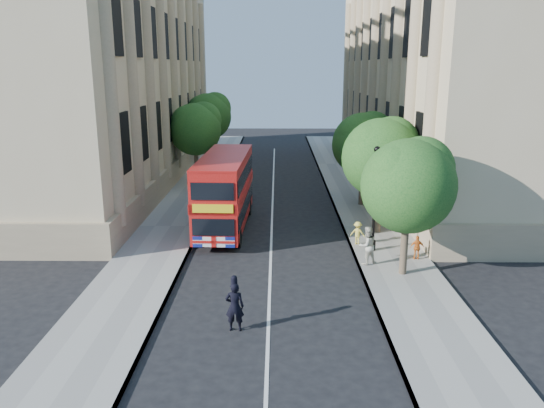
{
  "coord_description": "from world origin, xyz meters",
  "views": [
    {
      "loc": [
        0.29,
        -18.73,
        8.9
      ],
      "look_at": [
        0.05,
        6.62,
        2.3
      ],
      "focal_mm": 35.0,
      "sensor_mm": 36.0,
      "label": 1
    }
  ],
  "objects_px": {
    "double_decker_bus": "(225,190)",
    "lamp_post": "(375,203)",
    "box_van": "(230,183)",
    "woman_pedestrian": "(367,245)",
    "police_constable": "(235,307)"
  },
  "relations": [
    {
      "from": "double_decker_bus",
      "to": "police_constable",
      "type": "xyz_separation_m",
      "value": [
        1.44,
        -11.89,
        -1.37
      ]
    },
    {
      "from": "box_van",
      "to": "woman_pedestrian",
      "type": "xyz_separation_m",
      "value": [
        7.3,
        -11.88,
        -0.29
      ]
    },
    {
      "from": "lamp_post",
      "to": "woman_pedestrian",
      "type": "relative_size",
      "value": 2.91
    },
    {
      "from": "box_van",
      "to": "woman_pedestrian",
      "type": "relative_size",
      "value": 2.66
    },
    {
      "from": "woman_pedestrian",
      "to": "lamp_post",
      "type": "bearing_deg",
      "value": -133.62
    },
    {
      "from": "lamp_post",
      "to": "box_van",
      "type": "xyz_separation_m",
      "value": [
        -7.9,
        10.01,
        -1.21
      ]
    },
    {
      "from": "lamp_post",
      "to": "double_decker_bus",
      "type": "bearing_deg",
      "value": 152.92
    },
    {
      "from": "lamp_post",
      "to": "box_van",
      "type": "bearing_deg",
      "value": 128.26
    },
    {
      "from": "double_decker_bus",
      "to": "woman_pedestrian",
      "type": "distance_m",
      "value": 9.14
    },
    {
      "from": "lamp_post",
      "to": "box_van",
      "type": "relative_size",
      "value": 1.09
    },
    {
      "from": "police_constable",
      "to": "woman_pedestrian",
      "type": "height_order",
      "value": "woman_pedestrian"
    },
    {
      "from": "double_decker_bus",
      "to": "woman_pedestrian",
      "type": "xyz_separation_m",
      "value": [
        7.0,
        -5.75,
        -1.25
      ]
    },
    {
      "from": "police_constable",
      "to": "woman_pedestrian",
      "type": "xyz_separation_m",
      "value": [
        5.56,
        6.14,
        0.12
      ]
    },
    {
      "from": "double_decker_bus",
      "to": "lamp_post",
      "type": "bearing_deg",
      "value": -25.11
    },
    {
      "from": "box_van",
      "to": "police_constable",
      "type": "xyz_separation_m",
      "value": [
        1.74,
        -18.01,
        -0.41
      ]
    }
  ]
}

